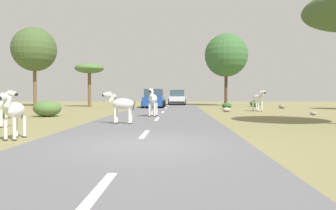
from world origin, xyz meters
TOP-DOWN VIEW (x-y plane):
  - ground_plane at (0.00, 0.00)m, footprint 90.00×90.00m
  - road at (-0.17, 0.00)m, footprint 6.00×64.00m
  - lane_markings at (-0.17, -1.00)m, footprint 0.16×56.00m
  - zebra_0 at (-0.55, 9.93)m, footprint 0.55×1.76m
  - zebra_2 at (7.07, 16.16)m, footprint 0.81×1.69m
  - zebra_3 at (-1.57, 5.44)m, footprint 1.52×0.54m
  - zebra_4 at (-3.98, 1.03)m, footprint 0.44×1.53m
  - car_0 at (-1.37, 21.53)m, footprint 2.06×4.36m
  - car_1 at (0.77, 29.07)m, footprint 2.08×4.37m
  - tree_3 at (-8.15, 23.62)m, footprint 2.92×2.92m
  - tree_6 at (6.25, 27.02)m, footprint 4.78×4.78m
  - tree_7 at (-14.38, 24.85)m, footprint 4.63×4.63m
  - bush_0 at (8.82, 24.16)m, footprint 1.11×1.00m
  - bush_2 at (5.30, 20.28)m, footprint 0.87×0.79m
  - bush_3 at (-6.87, 10.23)m, footprint 1.63×1.46m
  - rock_0 at (9.50, 11.96)m, footprint 0.41×0.37m
  - rock_1 at (4.52, 15.21)m, footprint 0.62×0.50m
  - rock_2 at (10.39, 20.75)m, footprint 0.57×0.60m

SIDE VIEW (x-z plane):
  - ground_plane at x=0.00m, z-range 0.00..0.00m
  - road at x=-0.17m, z-range 0.00..0.05m
  - lane_markings at x=-0.17m, z-range 0.05..0.06m
  - rock_0 at x=9.50m, z-range 0.00..0.24m
  - rock_1 at x=4.52m, z-range 0.00..0.33m
  - rock_2 at x=10.39m, z-range 0.00..0.35m
  - bush_2 at x=5.30m, z-range 0.00..0.52m
  - bush_0 at x=8.82m, z-range 0.00..0.67m
  - bush_3 at x=-6.87m, z-range 0.00..0.98m
  - car_0 at x=-1.37m, z-range -0.02..1.72m
  - car_1 at x=0.77m, z-range -0.02..1.72m
  - zebra_4 at x=-3.98m, z-range 0.14..1.58m
  - zebra_3 at x=-1.57m, z-range 0.19..1.63m
  - zebra_2 at x=7.07m, z-range 0.16..1.80m
  - zebra_0 at x=-0.55m, z-range 0.21..1.87m
  - tree_3 at x=-8.15m, z-range 1.62..6.07m
  - tree_6 at x=6.25m, z-range 1.60..9.61m
  - tree_7 at x=-14.38m, z-range 1.85..10.22m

